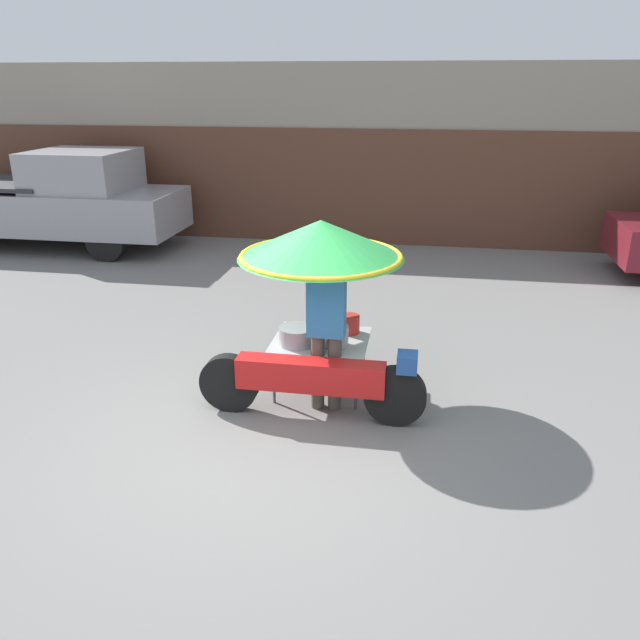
{
  "coord_description": "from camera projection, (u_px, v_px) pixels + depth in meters",
  "views": [
    {
      "loc": [
        1.49,
        -5.0,
        3.27
      ],
      "look_at": [
        0.43,
        1.16,
        0.86
      ],
      "focal_mm": 35.0,
      "sensor_mm": 36.0,
      "label": 1
    }
  ],
  "objects": [
    {
      "name": "shopfront_building",
      "position": [
        361.0,
        152.0,
        13.7
      ],
      "size": [
        28.0,
        2.06,
        3.62
      ],
      "color": "gray",
      "rests_on": "ground"
    },
    {
      "name": "pickup_truck",
      "position": [
        54.0,
        201.0,
        12.72
      ],
      "size": [
        5.48,
        1.92,
        1.98
      ],
      "color": "black",
      "rests_on": "ground"
    },
    {
      "name": "ground_plane",
      "position": [
        255.0,
        443.0,
        6.01
      ],
      "size": [
        36.0,
        36.0,
        0.0
      ],
      "primitive_type": "plane",
      "color": "slate"
    },
    {
      "name": "vendor_person",
      "position": [
        326.0,
        324.0,
        6.32
      ],
      "size": [
        0.38,
        0.23,
        1.69
      ],
      "color": "#4C473D",
      "rests_on": "ground"
    },
    {
      "name": "vendor_motorcycle_cart",
      "position": [
        320.0,
        268.0,
        6.46
      ],
      "size": [
        2.35,
        1.75,
        1.93
      ],
      "color": "black",
      "rests_on": "ground"
    }
  ]
}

